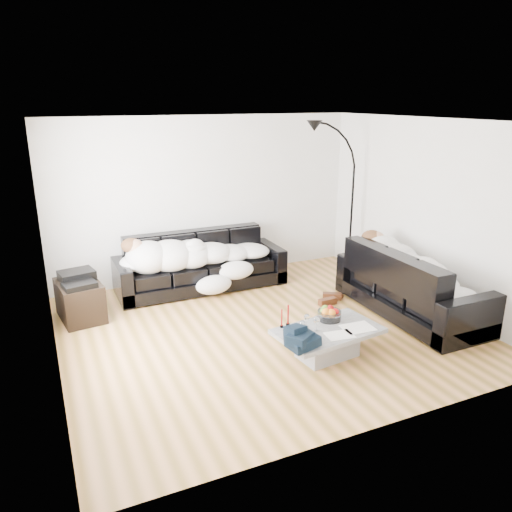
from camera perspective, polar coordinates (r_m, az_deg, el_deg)
name	(u,v)px	position (r m, az deg, el deg)	size (l,w,h in m)	color
ground	(266,329)	(6.52, 1.10, -8.30)	(5.00, 5.00, 0.00)	olive
wall_back	(206,199)	(8.10, -5.72, 6.54)	(5.00, 0.02, 2.60)	silver
wall_left	(44,257)	(5.51, -23.02, -0.16)	(0.02, 4.50, 2.60)	silver
wall_right	(426,213)	(7.46, 18.86, 4.70)	(0.02, 4.50, 2.60)	silver
ceiling	(267,121)	(5.86, 1.25, 15.19)	(5.00, 5.00, 0.00)	white
sofa_back	(201,262)	(7.77, -6.35, -0.66)	(2.58, 0.89, 0.85)	black
sofa_right	(412,282)	(7.13, 17.37, -2.84)	(2.24, 0.96, 0.91)	black
sleeper_back	(201,249)	(7.66, -6.28, 0.77)	(2.19, 0.76, 0.44)	white
sleeper_right	(413,268)	(7.06, 17.52, -1.31)	(1.92, 0.81, 0.47)	white
teal_cushion	(378,250)	(7.51, 13.75, 0.65)	(0.36, 0.30, 0.20)	#0A3B47
coffee_table	(328,343)	(5.85, 8.19, -9.79)	(1.19, 0.69, 0.35)	#939699
fruit_bowl	(329,313)	(5.97, 8.38, -6.43)	(0.28, 0.28, 0.17)	white
wine_glass_a	(307,321)	(5.76, 5.84, -7.36)	(0.07, 0.07, 0.16)	white
wine_glass_b	(302,328)	(5.56, 5.29, -8.21)	(0.07, 0.07, 0.18)	white
wine_glass_c	(317,324)	(5.67, 6.93, -7.69)	(0.08, 0.08, 0.19)	white
candle_left	(282,319)	(5.72, 2.96, -7.17)	(0.04, 0.04, 0.22)	maroon
candle_right	(288,315)	(5.76, 3.69, -6.79)	(0.05, 0.05, 0.25)	maroon
newspaper_a	(358,327)	(5.85, 11.55, -8.00)	(0.35, 0.27, 0.01)	silver
newspaper_b	(340,335)	(5.65, 9.52, -8.87)	(0.31, 0.22, 0.01)	silver
navy_jacket	(301,331)	(5.31, 5.11, -8.57)	(0.34, 0.28, 0.17)	black
shoes	(330,299)	(7.38, 8.42, -4.84)	(0.46, 0.33, 0.10)	#472311
av_cabinet	(80,300)	(7.11, -19.46, -4.81)	(0.52, 0.75, 0.52)	black
stereo	(77,278)	(6.99, -19.73, -2.36)	(0.44, 0.34, 0.13)	black
floor_lamp	(352,209)	(8.36, 10.89, 5.34)	(0.81, 0.32, 2.22)	black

